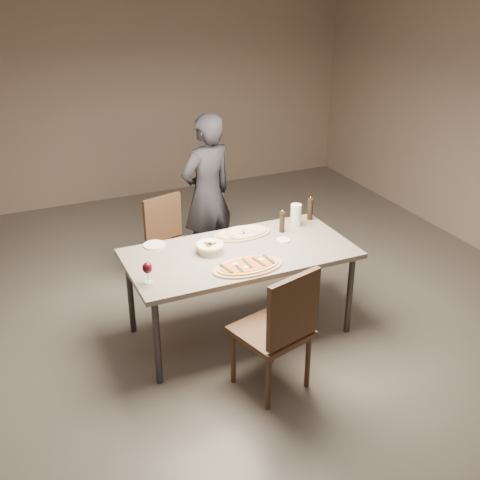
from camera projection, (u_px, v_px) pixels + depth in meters
name	position (u px, v px, depth m)	size (l,w,h in m)	color
room	(240.00, 173.00, 4.48)	(7.00, 7.00, 7.00)	#5B554F
dining_table	(240.00, 258.00, 4.78)	(1.80, 0.90, 0.75)	gray
zucchini_pizza	(248.00, 266.00, 4.50)	(0.55, 0.31, 0.05)	tan
ham_pizza	(242.00, 233.00, 5.04)	(0.50, 0.28, 0.04)	tan
bread_basket	(210.00, 247.00, 4.72)	(0.23, 0.23, 0.08)	beige
oil_dish	(283.00, 240.00, 4.93)	(0.11, 0.11, 0.01)	white
pepper_mill_left	(282.00, 222.00, 5.06)	(0.05, 0.05, 0.20)	black
pepper_mill_right	(310.00, 209.00, 5.30)	(0.06, 0.06, 0.22)	black
carafe	(296.00, 215.00, 5.18)	(0.09, 0.09, 0.20)	silver
wine_glass	(147.00, 269.00, 4.26)	(0.07, 0.07, 0.16)	silver
side_plate	(154.00, 245.00, 4.85)	(0.18, 0.18, 0.01)	white
chair_near	(280.00, 326.00, 4.15)	(0.58, 0.58, 0.99)	#432C1C
chair_far	(170.00, 238.00, 5.60)	(0.51, 0.51, 0.87)	#432C1C
diner	(207.00, 194.00, 5.79)	(0.58, 0.38, 1.58)	black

